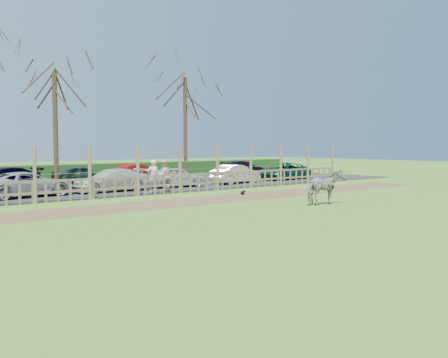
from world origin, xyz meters
TOP-DOWN VIEW (x-y plane):
  - ground at (0.00, 0.00)m, footprint 120.00×120.00m
  - dirt_strip at (0.00, 4.50)m, footprint 34.00×2.80m
  - asphalt at (0.00, 14.50)m, footprint 44.00×13.00m
  - hedge at (0.00, 21.50)m, footprint 46.00×2.00m
  - fence at (0.00, 8.00)m, footprint 30.16×0.16m
  - tree_mid at (-2.00, 13.50)m, footprint 4.80×4.80m
  - tree_right at (7.00, 14.00)m, footprint 4.80×4.80m
  - zebra at (4.39, -0.12)m, footprint 1.78×0.85m
  - visitor_a at (1.18, 8.52)m, footprint 0.70×0.53m
  - visitor_b at (1.98, 8.78)m, footprint 0.86×0.68m
  - crow at (4.40, 5.17)m, footprint 0.29×0.22m
  - car_2 at (-4.46, 10.79)m, footprint 4.52×2.49m
  - car_3 at (-0.15, 10.70)m, footprint 4.14×1.68m
  - car_4 at (4.09, 10.78)m, footprint 3.67×1.85m
  - car_5 at (8.68, 10.77)m, footprint 3.78×1.73m
  - car_6 at (13.67, 11.28)m, footprint 4.48×2.38m
  - car_9 at (-4.12, 16.03)m, footprint 4.17×1.76m
  - car_10 at (0.43, 15.89)m, footprint 3.65×1.78m
  - car_11 at (4.46, 15.96)m, footprint 3.66×1.33m
  - car_13 at (13.75, 15.81)m, footprint 4.29×2.12m

SIDE VIEW (x-z plane):
  - ground at x=0.00m, z-range 0.00..0.00m
  - dirt_strip at x=0.00m, z-range 0.00..0.01m
  - asphalt at x=0.00m, z-range 0.00..0.04m
  - crow at x=4.40m, z-range 0.00..0.23m
  - hedge at x=0.00m, z-range 0.00..1.10m
  - car_2 at x=-4.46m, z-range 0.04..1.24m
  - car_3 at x=-0.15m, z-range 0.04..1.24m
  - car_4 at x=4.09m, z-range 0.04..1.24m
  - car_5 at x=8.68m, z-range 0.04..1.24m
  - car_6 at x=13.67m, z-range 0.04..1.24m
  - car_9 at x=-4.12m, z-range 0.04..1.24m
  - car_10 at x=0.43m, z-range 0.04..1.24m
  - car_11 at x=4.46m, z-range 0.04..1.24m
  - car_13 at x=13.75m, z-range 0.04..1.24m
  - zebra at x=4.39m, z-range 0.00..1.49m
  - fence at x=0.00m, z-range -0.45..2.05m
  - visitor_a at x=1.18m, z-range 0.04..1.76m
  - visitor_b at x=1.98m, z-range 0.04..1.76m
  - tree_mid at x=-2.00m, z-range 1.45..8.28m
  - tree_right at x=7.00m, z-range 1.57..8.92m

